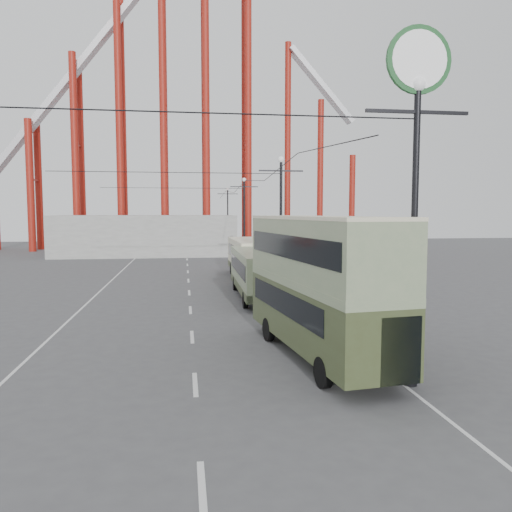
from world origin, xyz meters
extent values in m
plane|color=#48484A|center=(0.00, 0.00, 0.00)|extent=(160.00, 160.00, 0.00)
cube|color=silver|center=(-1.00, 19.00, 0.01)|extent=(0.15, 82.00, 0.01)
cube|color=silver|center=(5.40, 20.00, 0.01)|extent=(0.12, 120.00, 0.01)
cube|color=silver|center=(-7.00, 20.00, 0.01)|extent=(0.12, 120.00, 0.01)
cylinder|color=black|center=(5.60, -3.00, 4.50)|extent=(0.20, 0.20, 9.00)
cylinder|color=black|center=(5.60, -3.00, 0.25)|extent=(0.44, 0.44, 0.50)
cube|color=black|center=(5.60, -3.00, 8.30)|extent=(3.20, 0.10, 0.10)
sphere|color=white|center=(5.60, -3.00, 9.10)|extent=(0.44, 0.44, 0.44)
cylinder|color=#1D5727|center=(5.60, -3.00, 9.80)|extent=(2.00, 0.12, 2.00)
cylinder|color=white|center=(5.60, -3.00, 9.80)|extent=(1.70, 0.16, 1.70)
cylinder|color=black|center=(5.60, 18.00, 4.50)|extent=(0.20, 0.20, 9.00)
cylinder|color=black|center=(5.60, 18.00, 0.25)|extent=(0.44, 0.44, 0.50)
cube|color=black|center=(5.60, 18.00, 8.30)|extent=(3.20, 0.10, 0.10)
sphere|color=white|center=(5.60, 18.00, 9.10)|extent=(0.44, 0.44, 0.44)
cylinder|color=black|center=(5.60, 40.00, 4.50)|extent=(0.20, 0.20, 9.00)
cylinder|color=black|center=(5.60, 40.00, 0.25)|extent=(0.44, 0.44, 0.50)
cube|color=black|center=(5.60, 40.00, 8.30)|extent=(3.20, 0.10, 0.10)
sphere|color=white|center=(5.60, 40.00, 9.10)|extent=(0.44, 0.44, 0.44)
cylinder|color=black|center=(5.60, 62.00, 4.50)|extent=(0.20, 0.20, 9.00)
cylinder|color=black|center=(5.60, 62.00, 0.25)|extent=(0.44, 0.44, 0.50)
cube|color=black|center=(5.60, 62.00, 8.30)|extent=(3.20, 0.10, 0.10)
sphere|color=white|center=(5.60, 62.00, 9.10)|extent=(0.44, 0.44, 0.44)
cylinder|color=maroon|center=(-22.00, 55.00, 9.00)|extent=(1.00, 1.00, 18.00)
cylinder|color=maroon|center=(-22.00, 59.00, 9.00)|extent=(1.00, 1.00, 18.00)
cylinder|color=maroon|center=(-16.00, 55.00, 13.50)|extent=(1.00, 1.00, 27.00)
cylinder|color=maroon|center=(-16.00, 59.00, 13.50)|extent=(1.00, 1.00, 27.00)
cylinder|color=maroon|center=(-10.00, 55.00, 18.00)|extent=(1.00, 1.00, 36.00)
cylinder|color=maroon|center=(-10.00, 59.00, 18.00)|extent=(1.00, 1.00, 36.00)
cylinder|color=maroon|center=(-4.00, 55.00, 22.50)|extent=(1.00, 1.00, 45.00)
cylinder|color=maroon|center=(-4.00, 59.00, 22.50)|extent=(1.00, 1.00, 45.00)
cylinder|color=maroon|center=(2.00, 55.00, 26.00)|extent=(1.00, 1.00, 52.00)
cylinder|color=maroon|center=(2.00, 59.00, 26.00)|extent=(1.00, 1.00, 52.00)
cylinder|color=maroon|center=(8.00, 55.00, 27.50)|extent=(1.00, 1.00, 55.00)
cylinder|color=maroon|center=(8.00, 59.00, 27.50)|extent=(1.00, 1.00, 55.00)
cube|color=silver|center=(-10.00, 57.00, 32.50)|extent=(36.62, 2.20, 45.50)
cylinder|color=maroon|center=(14.00, 56.00, 15.00)|extent=(0.90, 0.90, 30.00)
cylinder|color=maroon|center=(19.00, 56.00, 11.00)|extent=(0.90, 0.90, 22.00)
cylinder|color=maroon|center=(24.00, 56.00, 7.00)|extent=(0.90, 0.90, 14.00)
cube|color=silver|center=(19.00, 56.00, 24.00)|extent=(9.89, 2.00, 10.87)
cube|color=gray|center=(-6.00, 47.00, 2.50)|extent=(22.00, 10.00, 5.00)
cube|color=#3A4223|center=(3.57, 0.32, 1.60)|extent=(3.58, 9.91, 2.13)
cube|color=black|center=(3.57, 0.32, 2.04)|extent=(3.38, 7.99, 0.87)
cube|color=gray|center=(3.57, 0.32, 2.81)|extent=(3.60, 9.91, 0.29)
cube|color=gray|center=(3.57, 0.32, 4.02)|extent=(3.58, 9.91, 2.13)
cube|color=black|center=(3.57, 0.32, 4.12)|extent=(3.55, 9.34, 0.82)
cube|color=beige|center=(3.57, 0.32, 5.15)|extent=(3.60, 9.91, 0.12)
cylinder|color=black|center=(2.15, 2.88, 0.48)|extent=(0.39, 0.99, 0.97)
cylinder|color=black|center=(4.32, 3.15, 0.48)|extent=(0.39, 0.99, 0.97)
cylinder|color=black|center=(2.85, -2.89, 0.48)|extent=(0.39, 0.99, 0.97)
cylinder|color=black|center=(5.03, -2.63, 0.48)|extent=(0.39, 0.99, 0.97)
cube|color=gray|center=(3.18, 13.57, 1.65)|extent=(2.51, 10.40, 2.26)
cube|color=black|center=(3.18, 13.57, 2.03)|extent=(2.53, 9.27, 0.90)
cube|color=#3A4223|center=(3.18, 13.57, 0.75)|extent=(2.54, 10.40, 0.47)
cube|color=gray|center=(3.18, 13.57, 2.86)|extent=(2.53, 10.40, 0.15)
cylinder|color=black|center=(2.16, 16.51, 0.47)|extent=(0.28, 0.95, 0.94)
cylinder|color=black|center=(4.29, 16.48, 0.47)|extent=(0.28, 0.95, 0.94)
cylinder|color=black|center=(2.06, 10.29, 0.47)|extent=(0.28, 0.95, 0.94)
cylinder|color=black|center=(4.19, 10.25, 0.47)|extent=(0.28, 0.95, 0.94)
cube|color=beige|center=(3.97, 23.03, 1.77)|extent=(2.60, 10.11, 2.42)
cube|color=black|center=(3.97, 23.03, 2.17)|extent=(2.63, 8.90, 0.96)
cube|color=#3A4223|center=(3.97, 23.03, 0.81)|extent=(2.63, 10.11, 0.50)
cube|color=beige|center=(3.97, 23.03, 3.06)|extent=(2.62, 10.11, 0.16)
cylinder|color=black|center=(2.81, 25.64, 0.50)|extent=(0.29, 1.01, 1.01)
cylinder|color=black|center=(5.09, 25.66, 0.50)|extent=(0.29, 1.01, 1.01)
cylinder|color=black|center=(2.85, 19.99, 0.50)|extent=(0.29, 1.01, 1.01)
cylinder|color=black|center=(5.13, 20.01, 0.50)|extent=(0.29, 1.01, 1.01)
imported|color=black|center=(2.79, 8.70, 0.97)|extent=(0.72, 0.49, 1.93)
camera|label=1|loc=(-1.28, -17.22, 5.33)|focal=35.00mm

